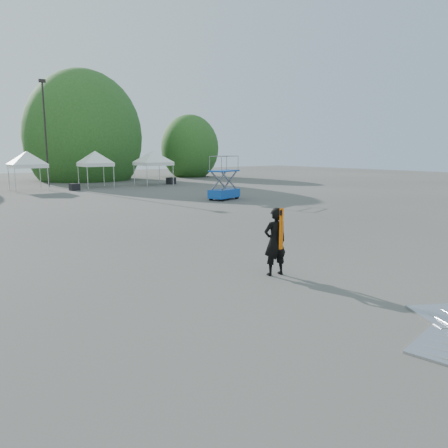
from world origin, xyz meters
TOP-DOWN VIEW (x-y plane):
  - ground at (0.00, 0.00)m, footprint 120.00×120.00m
  - light_pole_east at (3.00, 32.00)m, footprint 0.60×0.25m
  - tree_mid_e at (9.00, 39.00)m, footprint 5.12×5.12m
  - tree_far_e at (22.00, 37.00)m, footprint 3.84×3.84m
  - tent_e at (0.39, 28.26)m, footprint 3.89×3.89m
  - tent_f at (6.23, 28.22)m, footprint 3.74×3.74m
  - tent_g at (11.73, 27.44)m, footprint 4.25×4.25m
  - man at (-0.27, -2.70)m, footprint 0.76×0.57m
  - scissor_lift at (9.68, 13.03)m, footprint 2.58×1.86m
  - crate_mid at (3.54, 26.13)m, footprint 0.83×0.67m
  - crate_east at (13.75, 27.56)m, footprint 1.01×0.89m

SIDE VIEW (x-z plane):
  - ground at x=0.00m, z-range 0.00..0.00m
  - crate_mid at x=3.54m, z-range 0.00..0.60m
  - crate_east at x=13.75m, z-range 0.00..0.66m
  - man at x=-0.27m, z-range 0.00..1.88m
  - scissor_lift at x=9.68m, z-range 0.01..3.02m
  - tent_f at x=6.23m, z-range 1.12..5.00m
  - tent_e at x=0.39m, z-range 1.12..5.00m
  - tent_g at x=11.73m, z-range 1.12..5.00m
  - tree_far_e at x=22.00m, z-range 0.70..6.55m
  - tree_mid_e at x=9.00m, z-range 0.94..8.74m
  - light_pole_east at x=3.00m, z-range 0.62..10.42m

